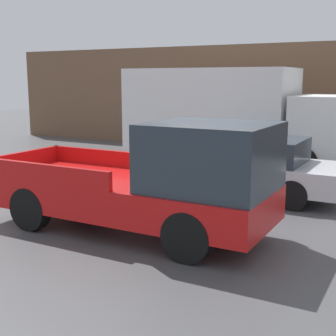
{
  "coord_description": "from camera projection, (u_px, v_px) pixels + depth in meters",
  "views": [
    {
      "loc": [
        3.49,
        -7.68,
        2.78
      ],
      "look_at": [
        -0.91,
        0.31,
        1.04
      ],
      "focal_mm": 50.0,
      "sensor_mm": 36.0,
      "label": 1
    }
  ],
  "objects": [
    {
      "name": "pickup_truck",
      "position": [
        155.0,
        182.0,
        8.29
      ],
      "size": [
        5.26,
        2.0,
        2.08
      ],
      "color": "red",
      "rests_on": "ground"
    },
    {
      "name": "delivery_truck",
      "position": [
        227.0,
        113.0,
        15.34
      ],
      "size": [
        7.16,
        2.49,
        3.12
      ],
      "color": "white",
      "rests_on": "ground"
    },
    {
      "name": "building_wall",
      "position": [
        316.0,
        100.0,
        16.74
      ],
      "size": [
        28.0,
        0.15,
        4.08
      ],
      "color": "brown",
      "rests_on": "ground"
    },
    {
      "name": "ground_plane",
      "position": [
        202.0,
        229.0,
        8.78
      ],
      "size": [
        60.0,
        60.0,
        0.0
      ],
      "primitive_type": "plane",
      "color": "#4C4C4F"
    },
    {
      "name": "car",
      "position": [
        244.0,
        165.0,
        11.36
      ],
      "size": [
        4.74,
        1.97,
        1.41
      ],
      "color": "silver",
      "rests_on": "ground"
    }
  ]
}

